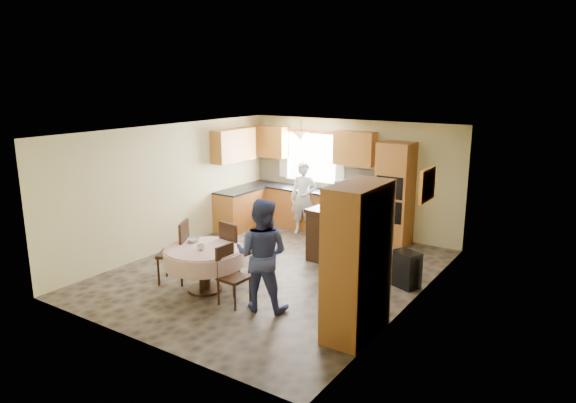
% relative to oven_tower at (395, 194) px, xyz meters
% --- Properties ---
extents(floor, '(5.00, 6.00, 0.01)m').
position_rel_oven_tower_xyz_m(floor, '(-1.15, -2.69, -1.06)').
color(floor, brown).
rests_on(floor, ground).
extents(ceiling, '(5.00, 6.00, 0.01)m').
position_rel_oven_tower_xyz_m(ceiling, '(-1.15, -2.69, 1.44)').
color(ceiling, white).
rests_on(ceiling, wall_back).
extents(wall_back, '(5.00, 0.02, 2.50)m').
position_rel_oven_tower_xyz_m(wall_back, '(-1.15, 0.31, 0.19)').
color(wall_back, '#C4B97D').
rests_on(wall_back, floor).
extents(wall_front, '(5.00, 0.02, 2.50)m').
position_rel_oven_tower_xyz_m(wall_front, '(-1.15, -5.69, 0.19)').
color(wall_front, '#C4B97D').
rests_on(wall_front, floor).
extents(wall_left, '(0.02, 6.00, 2.50)m').
position_rel_oven_tower_xyz_m(wall_left, '(-3.65, -2.69, 0.19)').
color(wall_left, '#C4B97D').
rests_on(wall_left, floor).
extents(wall_right, '(0.02, 6.00, 2.50)m').
position_rel_oven_tower_xyz_m(wall_right, '(1.35, -2.69, 0.19)').
color(wall_right, '#C4B97D').
rests_on(wall_right, floor).
extents(window, '(1.40, 0.03, 1.10)m').
position_rel_oven_tower_xyz_m(window, '(-2.15, 0.29, 0.54)').
color(window, white).
rests_on(window, wall_back).
extents(curtain_left, '(0.22, 0.02, 1.15)m').
position_rel_oven_tower_xyz_m(curtain_left, '(-2.90, 0.24, 0.59)').
color(curtain_left, white).
rests_on(curtain_left, wall_back).
extents(curtain_right, '(0.22, 0.02, 1.15)m').
position_rel_oven_tower_xyz_m(curtain_right, '(-1.40, 0.24, 0.59)').
color(curtain_right, white).
rests_on(curtain_right, wall_back).
extents(base_cab_back, '(3.30, 0.60, 0.88)m').
position_rel_oven_tower_xyz_m(base_cab_back, '(-2.00, 0.01, -0.62)').
color(base_cab_back, orange).
rests_on(base_cab_back, floor).
extents(counter_back, '(3.30, 0.64, 0.04)m').
position_rel_oven_tower_xyz_m(counter_back, '(-2.00, 0.01, -0.16)').
color(counter_back, black).
rests_on(counter_back, base_cab_back).
extents(base_cab_left, '(0.60, 1.20, 0.88)m').
position_rel_oven_tower_xyz_m(base_cab_left, '(-3.35, -0.89, -0.62)').
color(base_cab_left, orange).
rests_on(base_cab_left, floor).
extents(counter_left, '(0.64, 1.20, 0.04)m').
position_rel_oven_tower_xyz_m(counter_left, '(-3.35, -0.89, -0.16)').
color(counter_left, black).
rests_on(counter_left, base_cab_left).
extents(backsplash, '(3.30, 0.02, 0.55)m').
position_rel_oven_tower_xyz_m(backsplash, '(-2.00, 0.30, 0.12)').
color(backsplash, '#C4B48A').
rests_on(backsplash, wall_back).
extents(wall_cab_left, '(0.85, 0.33, 0.72)m').
position_rel_oven_tower_xyz_m(wall_cab_left, '(-3.20, 0.15, 0.85)').
color(wall_cab_left, '#C67A31').
rests_on(wall_cab_left, wall_back).
extents(wall_cab_right, '(0.90, 0.33, 0.72)m').
position_rel_oven_tower_xyz_m(wall_cab_right, '(-1.00, 0.15, 0.85)').
color(wall_cab_right, '#C67A31').
rests_on(wall_cab_right, wall_back).
extents(wall_cab_side, '(0.33, 1.20, 0.72)m').
position_rel_oven_tower_xyz_m(wall_cab_side, '(-3.48, -0.89, 0.85)').
color(wall_cab_side, '#C67A31').
rests_on(wall_cab_side, wall_left).
extents(oven_tower, '(0.66, 0.62, 2.12)m').
position_rel_oven_tower_xyz_m(oven_tower, '(0.00, 0.00, 0.00)').
color(oven_tower, orange).
rests_on(oven_tower, floor).
extents(oven_upper, '(0.56, 0.01, 0.45)m').
position_rel_oven_tower_xyz_m(oven_upper, '(0.00, -0.31, 0.19)').
color(oven_upper, black).
rests_on(oven_upper, oven_tower).
extents(oven_lower, '(0.56, 0.01, 0.45)m').
position_rel_oven_tower_xyz_m(oven_lower, '(0.00, -0.31, -0.31)').
color(oven_lower, black).
rests_on(oven_lower, oven_tower).
extents(pendant, '(0.36, 0.36, 0.18)m').
position_rel_oven_tower_xyz_m(pendant, '(-2.15, -0.19, 1.06)').
color(pendant, beige).
rests_on(pendant, ceiling).
extents(sideboard, '(1.36, 0.68, 0.94)m').
position_rel_oven_tower_xyz_m(sideboard, '(-0.33, -1.70, -0.59)').
color(sideboard, '#341F0E').
rests_on(sideboard, floor).
extents(space_heater, '(0.52, 0.45, 0.60)m').
position_rel_oven_tower_xyz_m(space_heater, '(1.05, -2.03, -0.76)').
color(space_heater, black).
rests_on(space_heater, floor).
extents(cupboard, '(0.54, 1.08, 2.07)m').
position_rel_oven_tower_xyz_m(cupboard, '(1.07, -3.94, -0.03)').
color(cupboard, orange).
rests_on(cupboard, floor).
extents(dining_table, '(1.28, 1.28, 0.73)m').
position_rel_oven_tower_xyz_m(dining_table, '(-1.61, -3.98, -0.49)').
color(dining_table, '#341F0E').
rests_on(dining_table, floor).
extents(chair_left, '(0.62, 0.62, 1.06)m').
position_rel_oven_tower_xyz_m(chair_left, '(-2.23, -3.94, -0.47)').
color(chair_left, '#341F0E').
rests_on(chair_left, floor).
extents(chair_back, '(0.51, 0.51, 1.03)m').
position_rel_oven_tower_xyz_m(chair_back, '(-1.51, -3.35, -0.49)').
color(chair_back, '#341F0E').
rests_on(chair_back, floor).
extents(chair_right, '(0.42, 0.42, 0.91)m').
position_rel_oven_tower_xyz_m(chair_right, '(-0.96, -4.11, -0.56)').
color(chair_right, '#341F0E').
rests_on(chair_right, floor).
extents(framed_picture, '(0.06, 0.63, 0.52)m').
position_rel_oven_tower_xyz_m(framed_picture, '(1.32, -2.03, 0.69)').
color(framed_picture, gold).
rests_on(framed_picture, wall_right).
extents(microwave, '(0.60, 0.45, 0.30)m').
position_rel_oven_tower_xyz_m(microwave, '(-1.04, -0.04, 0.01)').
color(microwave, silver).
rests_on(microwave, counter_back).
extents(person_sink, '(0.67, 0.54, 1.60)m').
position_rel_oven_tower_xyz_m(person_sink, '(-1.95, -0.39, -0.26)').
color(person_sink, silver).
rests_on(person_sink, floor).
extents(person_dining, '(0.97, 0.84, 1.69)m').
position_rel_oven_tower_xyz_m(person_dining, '(-0.44, -3.99, -0.22)').
color(person_dining, '#39447D').
rests_on(person_dining, floor).
extents(bowl_sideboard, '(0.26, 0.26, 0.05)m').
position_rel_oven_tower_xyz_m(bowl_sideboard, '(-0.69, -1.70, -0.10)').
color(bowl_sideboard, '#B2B2B2').
rests_on(bowl_sideboard, sideboard).
extents(bottle_sideboard, '(0.14, 0.14, 0.28)m').
position_rel_oven_tower_xyz_m(bottle_sideboard, '(-0.00, -1.70, 0.02)').
color(bottle_sideboard, silver).
rests_on(bottle_sideboard, sideboard).
extents(cup_table, '(0.14, 0.14, 0.09)m').
position_rel_oven_tower_xyz_m(cup_table, '(-1.57, -4.08, -0.29)').
color(cup_table, '#B2B2B2').
rests_on(cup_table, dining_table).
extents(bowl_table, '(0.23, 0.23, 0.06)m').
position_rel_oven_tower_xyz_m(bowl_table, '(-1.96, -3.84, -0.30)').
color(bowl_table, '#B2B2B2').
rests_on(bowl_table, dining_table).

